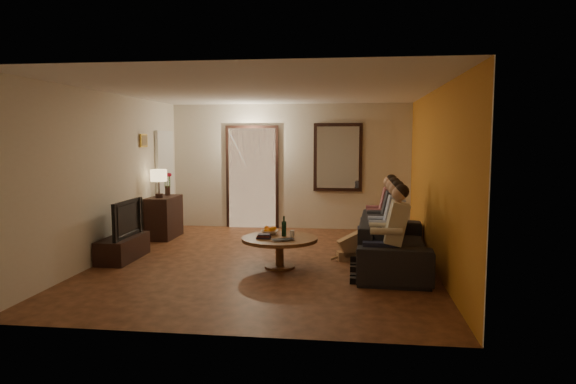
# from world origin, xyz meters

# --- Properties ---
(floor) EXTENTS (5.00, 6.00, 0.01)m
(floor) POSITION_xyz_m (0.00, 0.00, 0.00)
(floor) COLOR #3B1F10
(floor) RESTS_ON ground
(ceiling) EXTENTS (5.00, 6.00, 0.01)m
(ceiling) POSITION_xyz_m (0.00, 0.00, 2.60)
(ceiling) COLOR white
(ceiling) RESTS_ON back_wall
(back_wall) EXTENTS (5.00, 0.02, 2.60)m
(back_wall) POSITION_xyz_m (0.00, 3.00, 1.30)
(back_wall) COLOR beige
(back_wall) RESTS_ON floor
(front_wall) EXTENTS (5.00, 0.02, 2.60)m
(front_wall) POSITION_xyz_m (0.00, -3.00, 1.30)
(front_wall) COLOR beige
(front_wall) RESTS_ON floor
(left_wall) EXTENTS (0.02, 6.00, 2.60)m
(left_wall) POSITION_xyz_m (-2.50, 0.00, 1.30)
(left_wall) COLOR beige
(left_wall) RESTS_ON floor
(right_wall) EXTENTS (0.02, 6.00, 2.60)m
(right_wall) POSITION_xyz_m (2.50, 0.00, 1.30)
(right_wall) COLOR beige
(right_wall) RESTS_ON floor
(orange_accent) EXTENTS (0.01, 6.00, 2.60)m
(orange_accent) POSITION_xyz_m (2.49, 0.00, 1.30)
(orange_accent) COLOR orange
(orange_accent) RESTS_ON right_wall
(kitchen_doorway) EXTENTS (1.00, 0.06, 2.10)m
(kitchen_doorway) POSITION_xyz_m (-0.80, 2.98, 1.05)
(kitchen_doorway) COLOR #FFE0A5
(kitchen_doorway) RESTS_ON floor
(door_trim) EXTENTS (1.12, 0.04, 2.22)m
(door_trim) POSITION_xyz_m (-0.80, 2.97, 1.05)
(door_trim) COLOR black
(door_trim) RESTS_ON floor
(fridge_glimpse) EXTENTS (0.45, 0.03, 1.70)m
(fridge_glimpse) POSITION_xyz_m (-0.55, 2.98, 0.90)
(fridge_glimpse) COLOR silver
(fridge_glimpse) RESTS_ON floor
(mirror_frame) EXTENTS (1.00, 0.05, 1.40)m
(mirror_frame) POSITION_xyz_m (1.00, 2.96, 1.50)
(mirror_frame) COLOR black
(mirror_frame) RESTS_ON back_wall
(mirror_glass) EXTENTS (0.86, 0.02, 1.26)m
(mirror_glass) POSITION_xyz_m (1.00, 2.93, 1.50)
(mirror_glass) COLOR white
(mirror_glass) RESTS_ON back_wall
(white_door) EXTENTS (0.06, 0.85, 2.04)m
(white_door) POSITION_xyz_m (-2.46, 2.30, 1.02)
(white_door) COLOR white
(white_door) RESTS_ON floor
(framed_art) EXTENTS (0.03, 0.28, 0.24)m
(framed_art) POSITION_xyz_m (-2.47, 1.30, 1.85)
(framed_art) COLOR #B28C33
(framed_art) RESTS_ON left_wall
(art_canvas) EXTENTS (0.01, 0.22, 0.18)m
(art_canvas) POSITION_xyz_m (-2.46, 1.30, 1.85)
(art_canvas) COLOR brown
(art_canvas) RESTS_ON left_wall
(dresser) EXTENTS (0.45, 0.89, 0.79)m
(dresser) POSITION_xyz_m (-2.25, 1.64, 0.39)
(dresser) COLOR black
(dresser) RESTS_ON floor
(table_lamp) EXTENTS (0.30, 0.30, 0.54)m
(table_lamp) POSITION_xyz_m (-2.25, 1.42, 1.06)
(table_lamp) COLOR beige
(table_lamp) RESTS_ON dresser
(flower_vase) EXTENTS (0.14, 0.14, 0.44)m
(flower_vase) POSITION_xyz_m (-2.25, 1.86, 1.01)
(flower_vase) COLOR #AC122A
(flower_vase) RESTS_ON dresser
(tv_stand) EXTENTS (0.45, 1.08, 0.36)m
(tv_stand) POSITION_xyz_m (-2.25, -0.15, 0.18)
(tv_stand) COLOR black
(tv_stand) RESTS_ON floor
(tv) EXTENTS (1.00, 0.13, 0.57)m
(tv) POSITION_xyz_m (-2.25, -0.15, 0.65)
(tv) COLOR black
(tv) RESTS_ON tv_stand
(sofa) EXTENTS (2.53, 1.11, 0.72)m
(sofa) POSITION_xyz_m (1.92, -0.06, 0.36)
(sofa) COLOR black
(sofa) RESTS_ON floor
(person_a) EXTENTS (0.60, 0.40, 1.20)m
(person_a) POSITION_xyz_m (1.82, -0.96, 0.60)
(person_a) COLOR tan
(person_a) RESTS_ON sofa
(person_b) EXTENTS (0.60, 0.40, 1.20)m
(person_b) POSITION_xyz_m (1.82, -0.36, 0.60)
(person_b) COLOR tan
(person_b) RESTS_ON sofa
(person_c) EXTENTS (0.60, 0.40, 1.20)m
(person_c) POSITION_xyz_m (1.82, 0.24, 0.60)
(person_c) COLOR tan
(person_c) RESTS_ON sofa
(person_d) EXTENTS (0.60, 0.40, 1.20)m
(person_d) POSITION_xyz_m (1.82, 0.84, 0.60)
(person_d) COLOR tan
(person_d) RESTS_ON sofa
(dog) EXTENTS (0.60, 0.38, 0.56)m
(dog) POSITION_xyz_m (1.33, 0.25, 0.28)
(dog) COLOR #AF7E51
(dog) RESTS_ON floor
(coffee_table) EXTENTS (1.33, 1.33, 0.45)m
(coffee_table) POSITION_xyz_m (0.26, -0.35, 0.23)
(coffee_table) COLOR brown
(coffee_table) RESTS_ON floor
(bowl) EXTENTS (0.26, 0.26, 0.06)m
(bowl) POSITION_xyz_m (0.08, -0.13, 0.48)
(bowl) COLOR white
(bowl) RESTS_ON coffee_table
(oranges) EXTENTS (0.20, 0.20, 0.08)m
(oranges) POSITION_xyz_m (0.08, -0.13, 0.55)
(oranges) COLOR orange
(oranges) RESTS_ON bowl
(wine_bottle) EXTENTS (0.07, 0.07, 0.31)m
(wine_bottle) POSITION_xyz_m (0.31, -0.25, 0.60)
(wine_bottle) COLOR black
(wine_bottle) RESTS_ON coffee_table
(wine_glass) EXTENTS (0.06, 0.06, 0.10)m
(wine_glass) POSITION_xyz_m (0.44, -0.30, 0.50)
(wine_glass) COLOR silver
(wine_glass) RESTS_ON coffee_table
(book_stack) EXTENTS (0.20, 0.15, 0.07)m
(book_stack) POSITION_xyz_m (0.04, -0.45, 0.48)
(book_stack) COLOR black
(book_stack) RESTS_ON coffee_table
(laptop) EXTENTS (0.39, 0.33, 0.03)m
(laptop) POSITION_xyz_m (0.36, -0.63, 0.46)
(laptop) COLOR black
(laptop) RESTS_ON coffee_table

